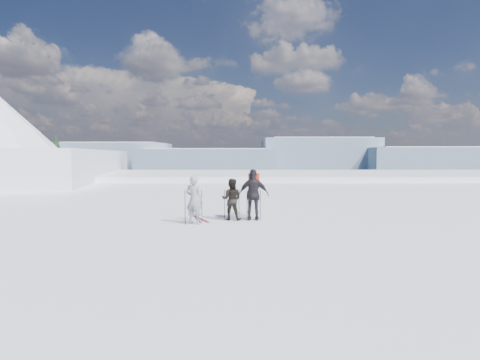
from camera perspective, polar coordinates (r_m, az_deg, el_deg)
The scene contains 9 objects.
lake_basin at distance 42.55m, azimuth 2.32°, elevation -8.35°, with size 820.00×820.00×71.62m.
far_mountain_range at distance 467.47m, azimuth 3.70°, elevation 2.79°, with size 770.00×110.00×53.00m.
near_ridge at distance 48.15m, azimuth -31.30°, elevation -3.85°, with size 31.37×35.68×25.62m.
skier_grey at distance 13.93m, azimuth -7.01°, elevation -3.01°, with size 0.66×0.43×1.80m, color gray.
skier_dark at distance 14.66m, azimuth -1.31°, elevation -2.97°, with size 0.79×0.62×1.63m, color black.
skier_pack at distance 14.60m, azimuth 2.09°, elevation -2.27°, with size 1.18×0.49×2.01m, color black.
backpack at distance 14.77m, azimuth 2.14°, elevation 2.85°, with size 0.43×0.24×0.59m, color red.
ski_poles at distance 14.32m, azimuth -2.12°, elevation -3.96°, with size 2.83×0.87×1.29m.
skis_loose at distance 15.01m, azimuth -6.27°, elevation -5.92°, with size 0.82×1.68×0.03m.
Camera 1 is at (-1.82, -11.53, 2.60)m, focal length 28.00 mm.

